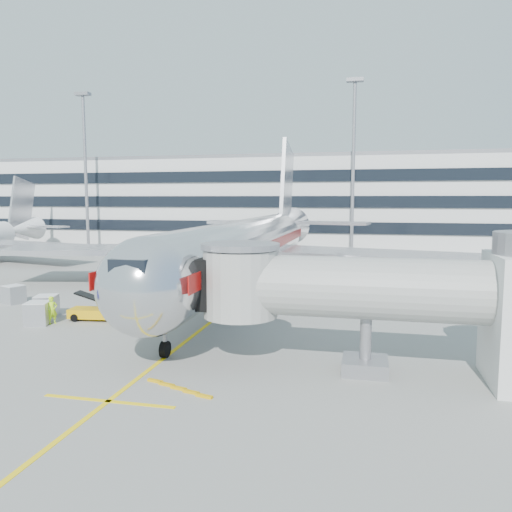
% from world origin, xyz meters
% --- Properties ---
extents(ground, '(180.00, 180.00, 0.00)m').
position_xyz_m(ground, '(0.00, 0.00, 0.00)').
color(ground, gray).
rests_on(ground, ground).
extents(lead_in_line, '(0.25, 70.00, 0.01)m').
position_xyz_m(lead_in_line, '(0.00, 10.00, 0.01)').
color(lead_in_line, yellow).
rests_on(lead_in_line, ground).
extents(stop_bar, '(6.00, 0.25, 0.01)m').
position_xyz_m(stop_bar, '(0.00, -14.00, 0.01)').
color(stop_bar, yellow).
rests_on(stop_bar, ground).
extents(main_jet, '(50.95, 48.70, 16.06)m').
position_xyz_m(main_jet, '(0.00, 11.72, 4.23)').
color(main_jet, silver).
rests_on(main_jet, ground).
extents(jet_bridge, '(17.80, 4.50, 7.00)m').
position_xyz_m(jet_bridge, '(12.18, -8.00, 3.87)').
color(jet_bridge, silver).
rests_on(jet_bridge, ground).
extents(terminal, '(150.00, 24.25, 15.60)m').
position_xyz_m(terminal, '(0.00, 57.95, 7.80)').
color(terminal, silver).
rests_on(terminal, ground).
extents(light_mast_west, '(2.40, 1.20, 25.45)m').
position_xyz_m(light_mast_west, '(-35.00, 42.00, 14.88)').
color(light_mast_west, gray).
rests_on(light_mast_west, ground).
extents(light_mast_centre, '(2.40, 1.20, 25.45)m').
position_xyz_m(light_mast_centre, '(8.00, 42.00, 14.88)').
color(light_mast_centre, gray).
rests_on(light_mast_centre, ground).
extents(belt_loader, '(4.29, 1.90, 2.02)m').
position_xyz_m(belt_loader, '(-7.88, -1.26, 0.57)').
color(belt_loader, '#DCA309').
rests_on(belt_loader, ground).
extents(cargo_container_left, '(1.82, 1.82, 1.56)m').
position_xyz_m(cargo_container_left, '(-11.19, -3.33, 0.78)').
color(cargo_container_left, '#A7A9AE').
rests_on(cargo_container_left, ground).
extents(cargo_container_right, '(1.80, 1.80, 1.49)m').
position_xyz_m(cargo_container_right, '(-17.56, 2.26, 0.75)').
color(cargo_container_right, '#A7A9AE').
rests_on(cargo_container_right, ground).
extents(cargo_container_front, '(1.83, 1.83, 1.54)m').
position_xyz_m(cargo_container_front, '(-12.12, -1.11, 0.78)').
color(cargo_container_front, '#A7A9AE').
rests_on(cargo_container_front, ground).
extents(ramp_worker, '(0.75, 0.83, 1.90)m').
position_xyz_m(ramp_worker, '(-10.35, -2.95, 0.95)').
color(ramp_worker, '#BFFF1A').
rests_on(ramp_worker, ground).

